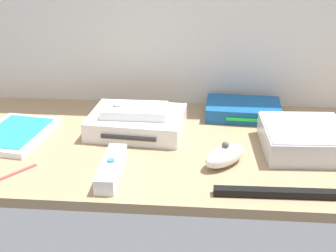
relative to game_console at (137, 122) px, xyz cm
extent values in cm
cube|color=#9E7F5B|center=(7.58, -5.34, -3.20)|extent=(100.00, 48.00, 2.00)
cube|color=white|center=(0.00, 0.03, 0.00)|extent=(22.20, 17.62, 4.40)
cube|color=#2D2D2D|center=(-0.65, -8.14, 0.00)|extent=(12.01, 1.55, 0.80)
cube|color=silver|center=(36.29, -6.32, 0.30)|extent=(17.78, 17.78, 5.00)
cube|color=silver|center=(36.29, -6.32, 2.95)|extent=(17.07, 17.07, 0.30)
cube|color=white|center=(-26.66, -4.97, -1.50)|extent=(16.12, 20.71, 1.40)
cube|color=#2384CC|center=(-26.66, -4.97, -0.72)|extent=(13.32, 17.74, 0.16)
cube|color=#145193|center=(24.88, 10.89, -0.50)|extent=(18.68, 13.05, 3.40)
cube|color=#19D833|center=(24.51, 4.70, -0.50)|extent=(8.01, 0.87, 0.60)
cube|color=white|center=(-1.98, -20.00, -0.70)|extent=(3.66, 14.81, 3.00)
cylinder|color=#387FDB|center=(-1.98, -20.00, 1.00)|extent=(1.40, 1.40, 0.40)
ellipsoid|color=white|center=(19.53, -14.29, -0.20)|extent=(10.15, 10.21, 4.00)
sphere|color=#4C4C4C|center=(19.53, -14.29, 2.20)|extent=(1.40, 1.40, 1.40)
cube|color=white|center=(-0.25, -0.62, 3.20)|extent=(14.42, 8.03, 2.00)
cylinder|color=#99999E|center=(-4.25, -0.61, 4.40)|extent=(2.00, 2.00, 0.40)
cube|color=black|center=(29.24, -24.87, -1.50)|extent=(24.03, 2.33, 1.40)
cylinder|color=red|center=(-20.52, -20.99, -1.85)|extent=(6.17, 7.47, 0.70)
camera|label=1|loc=(14.71, -93.37, 41.82)|focal=48.30mm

